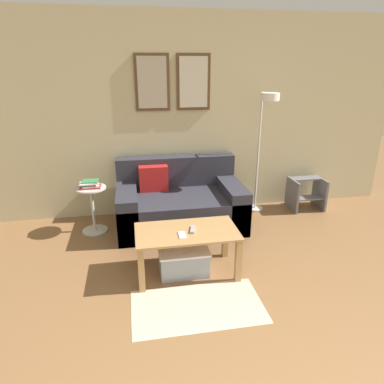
# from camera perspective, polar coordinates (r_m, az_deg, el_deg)

# --- Properties ---
(wall_back) EXTENTS (5.60, 0.09, 2.55)m
(wall_back) POSITION_cam_1_polar(r_m,az_deg,el_deg) (4.57, 0.40, 12.41)
(wall_back) COLOR #C6BC93
(wall_back) RESTS_ON ground_plane
(area_rug) EXTENTS (1.11, 0.61, 0.01)m
(area_rug) POSITION_cam_1_polar(r_m,az_deg,el_deg) (3.05, 0.93, -18.52)
(area_rug) COLOR #C1B299
(area_rug) RESTS_ON ground_plane
(couch) EXTENTS (1.54, 0.94, 0.81)m
(couch) POSITION_cam_1_polar(r_m,az_deg,el_deg) (4.32, -2.12, -1.94)
(couch) COLOR #2D2D38
(couch) RESTS_ON ground_plane
(coffee_table) EXTENTS (0.97, 0.53, 0.45)m
(coffee_table) POSITION_cam_1_polar(r_m,az_deg,el_deg) (3.29, -0.88, -7.84)
(coffee_table) COLOR #AD7F4C
(coffee_table) RESTS_ON ground_plane
(storage_bin) EXTENTS (0.49, 0.35, 0.26)m
(storage_bin) POSITION_cam_1_polar(r_m,az_deg,el_deg) (3.40, -1.43, -11.31)
(storage_bin) COLOR gray
(storage_bin) RESTS_ON ground_plane
(floor_lamp) EXTENTS (0.23, 0.48, 1.61)m
(floor_lamp) POSITION_cam_1_polar(r_m,az_deg,el_deg) (4.47, 12.08, 10.54)
(floor_lamp) COLOR silver
(floor_lamp) RESTS_ON ground_plane
(side_table) EXTENTS (0.36, 0.36, 0.57)m
(side_table) POSITION_cam_1_polar(r_m,az_deg,el_deg) (4.27, -16.25, -2.13)
(side_table) COLOR silver
(side_table) RESTS_ON ground_plane
(book_stack) EXTENTS (0.24, 0.19, 0.08)m
(book_stack) POSITION_cam_1_polar(r_m,az_deg,el_deg) (4.17, -16.67, 1.23)
(book_stack) COLOR #B73333
(book_stack) RESTS_ON side_table
(remote_control) EXTENTS (0.08, 0.16, 0.02)m
(remote_control) POSITION_cam_1_polar(r_m,az_deg,el_deg) (3.25, 0.13, -6.25)
(remote_control) COLOR #99999E
(remote_control) RESTS_ON coffee_table
(cell_phone) EXTENTS (0.07, 0.14, 0.01)m
(cell_phone) POSITION_cam_1_polar(r_m,az_deg,el_deg) (3.16, -1.66, -7.19)
(cell_phone) COLOR silver
(cell_phone) RESTS_ON coffee_table
(step_stool) EXTENTS (0.45, 0.38, 0.44)m
(step_stool) POSITION_cam_1_polar(r_m,az_deg,el_deg) (5.07, 18.49, -0.10)
(step_stool) COLOR slate
(step_stool) RESTS_ON ground_plane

